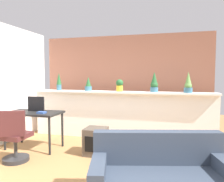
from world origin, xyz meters
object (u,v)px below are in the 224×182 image
potted_plant_0 (59,81)px  couch (161,182)px  potted_plant_2 (120,85)px  office_chair (14,140)px  tv_monitor (36,104)px  book_on_desk (42,113)px  desk (34,116)px  potted_plant_1 (88,85)px  side_cube_shelf (96,141)px  potted_plant_4 (188,84)px  potted_plant_3 (154,83)px

potted_plant_0 → couch: bearing=-42.8°
potted_plant_0 → potted_plant_2: size_ratio=1.54×
office_chair → couch: (2.46, -0.63, -0.11)m
office_chair → couch: 2.54m
tv_monitor → book_on_desk: tv_monitor is taller
potted_plant_2 → desk: 1.94m
potted_plant_1 → side_cube_shelf: (0.55, -1.05, -1.02)m
potted_plant_1 → potted_plant_0: bearing=-177.1°
potted_plant_4 → potted_plant_2: bearing=-179.7°
potted_plant_0 → office_chair: potted_plant_0 is taller
potted_plant_4 → office_chair: potted_plant_4 is taller
potted_plant_1 → potted_plant_2: 0.78m
potted_plant_2 → potted_plant_4: potted_plant_4 is taller
potted_plant_0 → book_on_desk: size_ratio=2.85×
potted_plant_2 → desk: (-1.55, -1.00, -0.60)m
office_chair → potted_plant_0: bearing=92.9°
potted_plant_0 → couch: (2.54, -2.35, -1.06)m
potted_plant_2 → couch: (1.01, -2.35, -0.98)m
potted_plant_1 → tv_monitor: 1.29m
office_chair → tv_monitor: bearing=97.8°
potted_plant_4 → book_on_desk: size_ratio=2.94×
desk → side_cube_shelf: size_ratio=2.20×
potted_plant_1 → potted_plant_3: 1.55m
tv_monitor → office_chair: tv_monitor is taller
side_cube_shelf → potted_plant_4: bearing=30.9°
potted_plant_1 → office_chair: size_ratio=0.37×
potted_plant_4 → book_on_desk: (-2.77, -1.13, -0.54)m
potted_plant_0 → potted_plant_2: (1.53, -0.00, -0.07)m
office_chair → side_cube_shelf: size_ratio=1.82×
desk → tv_monitor: tv_monitor is taller
potted_plant_3 → couch: (0.24, -2.39, -1.03)m
potted_plant_0 → side_cube_shelf: 1.98m
potted_plant_3 → couch: size_ratio=0.26×
potted_plant_1 → book_on_desk: 1.37m
potted_plant_3 → tv_monitor: bearing=-157.5°
tv_monitor → office_chair: bearing=-82.2°
desk → couch: 2.93m
potted_plant_2 → potted_plant_3: 0.77m
desk → potted_plant_1: bearing=53.2°
potted_plant_4 → tv_monitor: bearing=-163.0°
potted_plant_0 → potted_plant_3: 2.30m
potted_plant_0 → potted_plant_2: bearing=-0.2°
desk → book_on_desk: book_on_desk is taller
tv_monitor → office_chair: size_ratio=0.40×
potted_plant_1 → desk: size_ratio=0.30×
potted_plant_0 → potted_plant_2: potted_plant_0 is taller
potted_plant_4 → couch: size_ratio=0.26×
potted_plant_2 → desk: potted_plant_2 is taller
potted_plant_1 → desk: bearing=-126.8°
potted_plant_2 → potted_plant_0: bearing=179.8°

